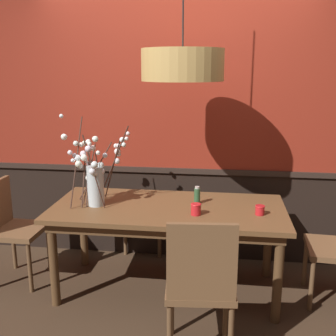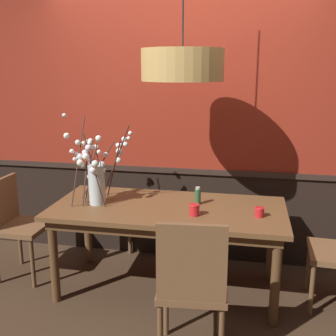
{
  "view_description": "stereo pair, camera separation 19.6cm",
  "coord_description": "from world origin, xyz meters",
  "px_view_note": "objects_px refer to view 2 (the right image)",
  "views": [
    {
      "loc": [
        0.42,
        -3.13,
        1.84
      ],
      "look_at": [
        0.0,
        0.0,
        1.06
      ],
      "focal_mm": 43.99,
      "sensor_mm": 36.0,
      "label": 1
    },
    {
      "loc": [
        0.61,
        -3.1,
        1.84
      ],
      "look_at": [
        0.0,
        0.0,
        1.06
      ],
      "focal_mm": 43.99,
      "sensor_mm": 36.0,
      "label": 2
    }
  ],
  "objects_px": {
    "dining_table": "(168,216)",
    "chair_near_side_right": "(192,283)",
    "chair_far_side_left": "(153,200)",
    "pendant_lamp": "(183,65)",
    "vase_with_blossoms": "(96,175)",
    "candle_holder_nearer_center": "(194,210)",
    "candle_holder_nearer_edge": "(259,212)",
    "condiment_bottle": "(198,196)",
    "chair_head_west_end": "(16,221)"
  },
  "relations": [
    {
      "from": "chair_far_side_left",
      "to": "condiment_bottle",
      "type": "bearing_deg",
      "value": -53.32
    },
    {
      "from": "dining_table",
      "to": "chair_head_west_end",
      "type": "xyz_separation_m",
      "value": [
        -1.37,
        -0.0,
        -0.15
      ]
    },
    {
      "from": "chair_far_side_left",
      "to": "pendant_lamp",
      "type": "relative_size",
      "value": 0.78
    },
    {
      "from": "dining_table",
      "to": "chair_near_side_right",
      "type": "bearing_deg",
      "value": -69.16
    },
    {
      "from": "candle_holder_nearer_edge",
      "to": "condiment_bottle",
      "type": "relative_size",
      "value": 0.51
    },
    {
      "from": "chair_far_side_left",
      "to": "condiment_bottle",
      "type": "distance_m",
      "value": 0.97
    },
    {
      "from": "chair_near_side_right",
      "to": "dining_table",
      "type": "bearing_deg",
      "value": 110.84
    },
    {
      "from": "candle_holder_nearer_center",
      "to": "candle_holder_nearer_edge",
      "type": "distance_m",
      "value": 0.49
    },
    {
      "from": "chair_head_west_end",
      "to": "chair_near_side_right",
      "type": "height_order",
      "value": "chair_near_side_right"
    },
    {
      "from": "chair_far_side_left",
      "to": "candle_holder_nearer_edge",
      "type": "height_order",
      "value": "chair_far_side_left"
    },
    {
      "from": "chair_near_side_right",
      "to": "candle_holder_nearer_center",
      "type": "xyz_separation_m",
      "value": [
        -0.08,
        0.66,
        0.24
      ]
    },
    {
      "from": "chair_near_side_right",
      "to": "candle_holder_nearer_center",
      "type": "relative_size",
      "value": 10.96
    },
    {
      "from": "chair_far_side_left",
      "to": "candle_holder_nearer_center",
      "type": "distance_m",
      "value": 1.18
    },
    {
      "from": "candle_holder_nearer_edge",
      "to": "condiment_bottle",
      "type": "height_order",
      "value": "condiment_bottle"
    },
    {
      "from": "vase_with_blossoms",
      "to": "pendant_lamp",
      "type": "distance_m",
      "value": 1.13
    },
    {
      "from": "chair_far_side_left",
      "to": "pendant_lamp",
      "type": "distance_m",
      "value": 1.65
    },
    {
      "from": "candle_holder_nearer_center",
      "to": "candle_holder_nearer_edge",
      "type": "relative_size",
      "value": 1.19
    },
    {
      "from": "dining_table",
      "to": "chair_far_side_left",
      "type": "height_order",
      "value": "chair_far_side_left"
    },
    {
      "from": "chair_head_west_end",
      "to": "candle_holder_nearer_center",
      "type": "height_order",
      "value": "chair_head_west_end"
    },
    {
      "from": "chair_head_west_end",
      "to": "vase_with_blossoms",
      "type": "height_order",
      "value": "vase_with_blossoms"
    },
    {
      "from": "chair_head_west_end",
      "to": "chair_far_side_left",
      "type": "xyz_separation_m",
      "value": [
        1.05,
        0.85,
        -0.01
      ]
    },
    {
      "from": "chair_near_side_right",
      "to": "chair_far_side_left",
      "type": "relative_size",
      "value": 1.09
    },
    {
      "from": "chair_near_side_right",
      "to": "condiment_bottle",
      "type": "bearing_deg",
      "value": 95.28
    },
    {
      "from": "condiment_bottle",
      "to": "chair_near_side_right",
      "type": "bearing_deg",
      "value": -84.72
    },
    {
      "from": "pendant_lamp",
      "to": "vase_with_blossoms",
      "type": "bearing_deg",
      "value": -177.65
    },
    {
      "from": "pendant_lamp",
      "to": "chair_head_west_end",
      "type": "bearing_deg",
      "value": -179.61
    },
    {
      "from": "candle_holder_nearer_center",
      "to": "condiment_bottle",
      "type": "distance_m",
      "value": 0.27
    },
    {
      "from": "candle_holder_nearer_edge",
      "to": "condiment_bottle",
      "type": "distance_m",
      "value": 0.53
    },
    {
      "from": "dining_table",
      "to": "condiment_bottle",
      "type": "height_order",
      "value": "condiment_bottle"
    },
    {
      "from": "chair_head_west_end",
      "to": "vase_with_blossoms",
      "type": "xyz_separation_m",
      "value": [
        0.77,
        -0.02,
        0.46
      ]
    },
    {
      "from": "chair_head_west_end",
      "to": "candle_holder_nearer_edge",
      "type": "distance_m",
      "value": 2.11
    },
    {
      "from": "chair_near_side_right",
      "to": "vase_with_blossoms",
      "type": "height_order",
      "value": "vase_with_blossoms"
    },
    {
      "from": "pendant_lamp",
      "to": "chair_near_side_right",
      "type": "bearing_deg",
      "value": -76.14
    },
    {
      "from": "vase_with_blossoms",
      "to": "condiment_bottle",
      "type": "distance_m",
      "value": 0.85
    },
    {
      "from": "chair_far_side_left",
      "to": "vase_with_blossoms",
      "type": "distance_m",
      "value": 1.02
    },
    {
      "from": "dining_table",
      "to": "candle_holder_nearer_center",
      "type": "relative_size",
      "value": 21.18
    },
    {
      "from": "chair_head_west_end",
      "to": "chair_near_side_right",
      "type": "relative_size",
      "value": 0.92
    },
    {
      "from": "dining_table",
      "to": "chair_head_west_end",
      "type": "bearing_deg",
      "value": -179.8
    },
    {
      "from": "chair_head_west_end",
      "to": "chair_far_side_left",
      "type": "bearing_deg",
      "value": 38.94
    },
    {
      "from": "candle_holder_nearer_center",
      "to": "pendant_lamp",
      "type": "distance_m",
      "value": 1.09
    },
    {
      "from": "dining_table",
      "to": "condiment_bottle",
      "type": "relative_size",
      "value": 12.82
    },
    {
      "from": "dining_table",
      "to": "vase_with_blossoms",
      "type": "bearing_deg",
      "value": -177.71
    },
    {
      "from": "chair_near_side_right",
      "to": "pendant_lamp",
      "type": "bearing_deg",
      "value": 103.86
    },
    {
      "from": "chair_head_west_end",
      "to": "candle_holder_nearer_center",
      "type": "xyz_separation_m",
      "value": [
        1.61,
        -0.16,
        0.27
      ]
    },
    {
      "from": "chair_near_side_right",
      "to": "condiment_bottle",
      "type": "relative_size",
      "value": 6.64
    },
    {
      "from": "dining_table",
      "to": "chair_near_side_right",
      "type": "xyz_separation_m",
      "value": [
        0.31,
        -0.83,
        -0.11
      ]
    },
    {
      "from": "chair_far_side_left",
      "to": "candle_holder_nearer_edge",
      "type": "bearing_deg",
      "value": -42.05
    },
    {
      "from": "vase_with_blossoms",
      "to": "pendant_lamp",
      "type": "bearing_deg",
      "value": 2.35
    },
    {
      "from": "chair_far_side_left",
      "to": "vase_with_blossoms",
      "type": "relative_size",
      "value": 1.22
    },
    {
      "from": "dining_table",
      "to": "vase_with_blossoms",
      "type": "relative_size",
      "value": 2.57
    }
  ]
}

